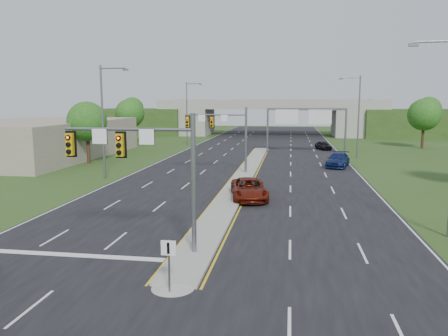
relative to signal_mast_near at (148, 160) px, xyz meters
name	(u,v)px	position (x,y,z in m)	size (l,w,h in m)	color
ground	(194,255)	(2.26, 0.07, -4.73)	(240.00, 240.00, 0.00)	#2C4117
road	(254,161)	(2.26, 35.07, -4.72)	(24.00, 160.00, 0.02)	black
median	(244,176)	(2.26, 23.07, -4.63)	(2.00, 54.00, 0.16)	gray
median_nose	(173,286)	(2.26, -3.93, -4.63)	(2.00, 2.00, 0.16)	gray
lane_markings	(244,168)	(1.66, 28.99, -4.70)	(23.72, 160.00, 0.01)	gold
signal_mast_near	(148,160)	(0.00, 0.00, 0.00)	(6.62, 0.60, 7.00)	slate
signal_mast_far	(224,129)	(0.00, 25.00, 0.00)	(6.62, 0.60, 7.00)	slate
keep_right_sign	(169,257)	(2.26, -4.45, -3.21)	(0.60, 0.13, 2.20)	slate
sign_gantry	(305,118)	(8.95, 44.99, 0.51)	(11.58, 0.44, 6.67)	slate
overpass	(270,120)	(2.26, 80.07, -1.17)	(80.00, 14.00, 8.10)	gray
lightpole_l_mid	(104,117)	(-11.03, 20.07, 1.38)	(2.85, 0.25, 11.00)	slate
lightpole_l_far	(188,110)	(-11.03, 55.07, 1.38)	(2.85, 0.25, 11.00)	slate
lightpole_r_far	(357,113)	(15.56, 40.07, 1.38)	(2.85, 0.25, 11.00)	slate
tree_l_near	(87,121)	(-17.74, 30.07, 0.45)	(4.80, 4.80, 7.60)	#382316
tree_l_mid	(130,113)	(-21.74, 55.07, 0.78)	(5.20, 5.20, 8.12)	#382316
tree_r_mid	(424,115)	(28.26, 55.07, 0.78)	(5.20, 5.20, 8.12)	#382316
tree_back_a	(132,108)	(-35.74, 94.07, 1.11)	(6.00, 6.00, 8.85)	#382316
tree_back_b	(183,110)	(-21.74, 94.07, 0.78)	(5.60, 5.60, 8.32)	#382316
tree_back_c	(369,110)	(26.26, 94.07, 0.78)	(5.60, 5.60, 8.32)	#382316
tree_back_d	(429,109)	(40.26, 94.07, 1.11)	(6.00, 6.00, 8.85)	#382316
commercial_building	(36,139)	(-27.74, 35.07, -2.23)	(18.00, 30.00, 5.00)	gray
car_far_a	(249,189)	(3.76, 13.01, -3.91)	(2.64, 5.73, 1.59)	#5A1409
car_far_b	(338,160)	(12.43, 31.75, -3.90)	(2.26, 5.56, 1.61)	#0C1948
car_far_c	(323,145)	(12.07, 50.54, -4.03)	(1.60, 3.97, 1.35)	black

